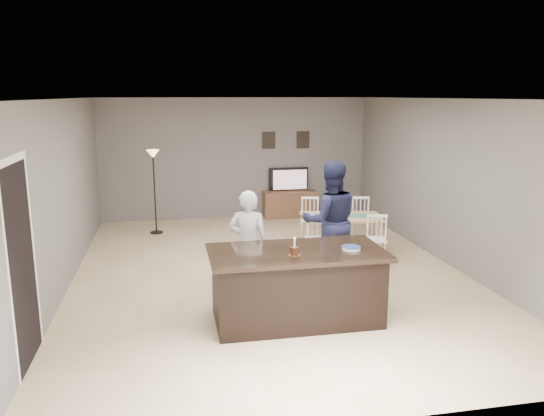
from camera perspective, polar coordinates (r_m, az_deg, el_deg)
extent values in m
plane|color=tan|center=(8.43, -0.31, -7.00)|extent=(8.00, 8.00, 0.00)
plane|color=slate|center=(12.00, -3.90, 5.33)|extent=(6.00, 0.00, 6.00)
plane|color=slate|center=(4.34, 9.67, -7.02)|extent=(6.00, 0.00, 6.00)
plane|color=slate|center=(8.10, -21.67, 1.21)|extent=(0.00, 8.00, 8.00)
plane|color=slate|center=(9.13, 18.53, 2.59)|extent=(0.00, 8.00, 8.00)
plane|color=white|center=(7.97, -0.33, 11.67)|extent=(8.00, 8.00, 0.00)
cube|color=black|center=(6.63, 2.63, -8.52)|extent=(2.00, 1.00, 0.85)
cube|color=black|center=(6.49, 2.67, -4.80)|extent=(2.15, 1.10, 0.05)
cube|color=brown|center=(12.16, 1.92, 0.42)|extent=(1.20, 0.40, 0.60)
imported|color=black|center=(12.12, 1.87, 3.09)|extent=(0.91, 0.12, 0.53)
plane|color=orange|center=(12.04, 1.95, 3.07)|extent=(0.78, 0.00, 0.78)
cube|color=black|center=(12.06, -0.35, 7.30)|extent=(0.30, 0.02, 0.38)
cube|color=black|center=(12.23, 3.37, 7.34)|extent=(0.30, 0.02, 0.38)
plane|color=black|center=(5.98, -25.25, -5.71)|extent=(0.00, 2.10, 2.10)
plane|color=white|center=(5.76, -26.19, 4.70)|extent=(0.00, 1.02, 1.02)
imported|color=#BCBDC1|center=(7.31, -2.57, -3.86)|extent=(0.63, 0.51, 1.50)
imported|color=#171A34|center=(7.96, 6.30, -1.43)|extent=(0.94, 0.76, 1.82)
cylinder|color=gold|center=(6.30, 2.44, -5.06)|extent=(0.14, 0.14, 0.00)
cylinder|color=#3E1D11|center=(6.28, 2.44, -4.63)|extent=(0.10, 0.10, 0.09)
cylinder|color=white|center=(6.26, 2.45, -3.77)|extent=(0.02, 0.02, 0.10)
sphere|color=#FFBF4C|center=(6.24, 2.45, -3.24)|extent=(0.02, 0.02, 0.02)
cylinder|color=white|center=(6.58, 8.50, -4.39)|extent=(0.23, 0.23, 0.01)
cylinder|color=white|center=(6.58, 8.50, -4.30)|extent=(0.23, 0.23, 0.01)
cylinder|color=white|center=(6.58, 8.51, -4.21)|extent=(0.23, 0.23, 0.01)
cylinder|color=#2E428D|center=(6.57, 8.51, -4.15)|extent=(0.23, 0.23, 0.00)
cube|color=tan|center=(9.45, 7.40, -0.95)|extent=(1.53, 1.04, 0.04)
cylinder|color=tan|center=(9.15, 3.67, -3.44)|extent=(0.05, 0.05, 0.62)
cylinder|color=tan|center=(9.94, 10.72, -2.36)|extent=(0.05, 0.05, 0.62)
cube|color=#40735A|center=(9.44, 7.40, -0.82)|extent=(1.27, 0.53, 0.01)
cube|color=white|center=(8.86, 4.78, -3.41)|extent=(0.43, 0.41, 0.04)
cylinder|color=white|center=(8.77, 3.86, -4.97)|extent=(0.03, 0.03, 0.38)
cylinder|color=white|center=(9.07, 5.62, -4.43)|extent=(0.03, 0.03, 0.38)
cube|color=white|center=(8.60, 4.92, -0.87)|extent=(0.33, 0.09, 0.04)
cube|color=white|center=(9.00, 10.94, -3.35)|extent=(0.43, 0.41, 0.04)
cylinder|color=white|center=(8.89, 10.12, -4.89)|extent=(0.03, 0.03, 0.38)
cylinder|color=white|center=(9.22, 11.64, -4.35)|extent=(0.03, 0.03, 0.38)
cube|color=white|center=(8.74, 11.26, -0.84)|extent=(0.33, 0.09, 0.04)
cube|color=white|center=(10.05, 4.16, -1.54)|extent=(0.43, 0.41, 0.04)
cylinder|color=white|center=(10.25, 4.91, -2.47)|extent=(0.03, 0.03, 0.38)
cylinder|color=white|center=(9.95, 3.34, -2.89)|extent=(0.03, 0.03, 0.38)
cube|color=white|center=(10.11, 4.12, 1.10)|extent=(0.33, 0.09, 0.04)
cube|color=white|center=(10.17, 9.60, -1.51)|extent=(0.43, 0.41, 0.04)
cylinder|color=white|center=(10.38, 10.24, -2.43)|extent=(0.03, 0.03, 0.38)
cylinder|color=white|center=(10.06, 8.86, -2.85)|extent=(0.03, 0.03, 0.38)
cube|color=white|center=(10.23, 9.54, 1.10)|extent=(0.33, 0.09, 0.04)
cylinder|color=black|center=(11.05, -12.31, -2.58)|extent=(0.25, 0.25, 0.03)
cylinder|color=black|center=(10.88, -12.50, 1.42)|extent=(0.03, 0.03, 1.56)
cone|color=#F6C187|center=(10.76, -12.69, 5.70)|extent=(0.25, 0.25, 0.16)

